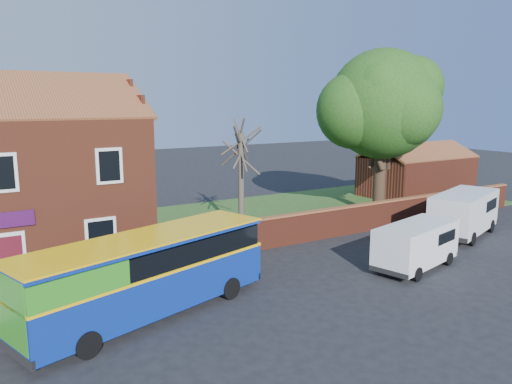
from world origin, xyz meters
TOP-DOWN VIEW (x-y plane):
  - ground at (0.00, 0.00)m, footprint 120.00×120.00m
  - pavement at (-7.00, 5.75)m, footprint 18.00×3.50m
  - kerb at (-7.00, 4.00)m, footprint 18.00×0.15m
  - grass_strip at (13.00, 13.00)m, footprint 26.00×12.00m
  - boundary_wall at (13.00, 7.00)m, footprint 22.00×0.38m
  - outbuilding at (22.00, 13.00)m, footprint 8.20×5.06m
  - bus at (-3.52, 2.35)m, footprint 9.41×4.93m
  - van_near at (8.46, 1.12)m, footprint 4.81×2.80m
  - van_far at (14.98, 3.55)m, footprint 5.77×3.79m
  - large_tree at (14.55, 9.61)m, footprint 8.57×6.78m
  - bare_tree at (4.75, 10.08)m, footprint 2.27×2.71m

SIDE VIEW (x-z plane):
  - ground at x=0.00m, z-range 0.00..0.00m
  - grass_strip at x=13.00m, z-range 0.00..0.04m
  - pavement at x=-7.00m, z-range 0.00..0.12m
  - kerb at x=-7.00m, z-range 0.00..0.14m
  - boundary_wall at x=13.00m, z-range 0.01..1.61m
  - van_near at x=8.46m, z-range 0.12..2.10m
  - van_far at x=14.98m, z-range 0.14..2.50m
  - bus at x=-3.52m, z-range 0.19..2.98m
  - outbuilding at x=22.00m, z-range -0.48..3.69m
  - bare_tree at x=4.75m, z-range 0.08..6.14m
  - large_tree at x=14.55m, z-range 1.62..12.07m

